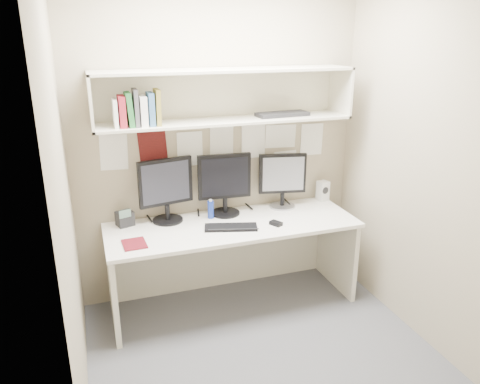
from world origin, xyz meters
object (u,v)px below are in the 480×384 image
object	(u,v)px
desk	(233,264)
monitor_left	(166,188)
keyboard	(231,227)
monitor_center	(225,182)
desk_phone	(125,218)
maroon_notebook	(134,244)
monitor_right	(282,178)
speaker	(323,191)

from	to	relation	value
desk	monitor_left	size ratio (longest dim) A/B	3.86
desk	keyboard	distance (m)	0.39
monitor_center	keyboard	distance (m)	0.42
desk	desk_phone	size ratio (longest dim) A/B	13.16
maroon_notebook	monitor_center	bearing A→B (deg)	22.03
monitor_right	monitor_center	bearing A→B (deg)	-168.14
desk	monitor_center	bearing A→B (deg)	89.04
monitor_center	monitor_right	xyz separation A→B (m)	(0.52, 0.00, -0.02)
maroon_notebook	speaker	bearing A→B (deg)	10.11
speaker	maroon_notebook	bearing A→B (deg)	-178.95
monitor_left	desk_phone	world-z (taller)	monitor_left
desk	monitor_left	world-z (taller)	monitor_left
monitor_center	maroon_notebook	distance (m)	0.92
monitor_left	monitor_right	world-z (taller)	monitor_left
maroon_notebook	monitor_right	bearing A→B (deg)	12.78
monitor_center	desk_phone	xyz separation A→B (m)	(-0.82, 0.01, -0.22)
desk	keyboard	bearing A→B (deg)	-114.34
desk	monitor_center	world-z (taller)	monitor_center
monitor_center	keyboard	size ratio (longest dim) A/B	1.26
monitor_right	desk_phone	distance (m)	1.36
monitor_center	speaker	xyz separation A→B (m)	(0.94, 0.03, -0.19)
monitor_left	monitor_center	bearing A→B (deg)	-11.11
monitor_center	speaker	world-z (taller)	monitor_center
keyboard	desk_phone	distance (m)	0.84
monitor_center	desk	bearing A→B (deg)	-86.81
monitor_left	keyboard	world-z (taller)	monitor_left
desk	keyboard	xyz separation A→B (m)	(-0.04, -0.10, 0.37)
monitor_left	speaker	xyz separation A→B (m)	(1.42, 0.03, -0.19)
monitor_left	speaker	bearing A→B (deg)	-9.84
monitor_left	keyboard	size ratio (longest dim) A/B	1.27
speaker	desk_phone	distance (m)	1.76
keyboard	desk_phone	bearing A→B (deg)	172.94
monitor_right	desk_phone	bearing A→B (deg)	-168.45
monitor_right	maroon_notebook	world-z (taller)	monitor_right
monitor_left	speaker	distance (m)	1.44
speaker	desk_phone	bearing A→B (deg)	168.74
monitor_center	monitor_right	distance (m)	0.52
monitor_left	maroon_notebook	size ratio (longest dim) A/B	2.60
maroon_notebook	desk_phone	bearing A→B (deg)	90.77
keyboard	maroon_notebook	distance (m)	0.75
monitor_right	keyboard	distance (m)	0.70
monitor_left	maroon_notebook	xyz separation A→B (m)	(-0.31, -0.37, -0.27)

